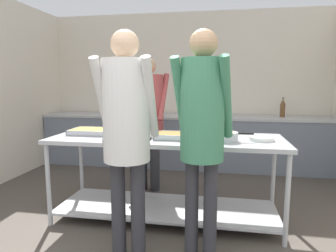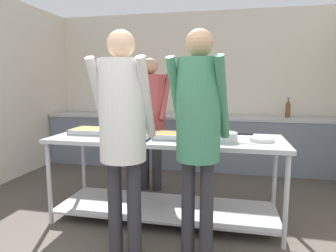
{
  "view_description": "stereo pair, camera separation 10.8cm",
  "coord_description": "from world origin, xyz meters",
  "px_view_note": "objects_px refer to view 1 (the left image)",
  "views": [
    {
      "loc": [
        0.64,
        -1.03,
        1.42
      ],
      "look_at": [
        0.09,
        2.03,
        0.98
      ],
      "focal_mm": 32.0,
      "sensor_mm": 36.0,
      "label": 1
    },
    {
      "loc": [
        0.74,
        -1.01,
        1.42
      ],
      "look_at": [
        0.09,
        2.03,
        0.98
      ],
      "focal_mm": 32.0,
      "sensor_mm": 36.0,
      "label": 2
    }
  ],
  "objects_px": {
    "serving_tray_greens": "(94,132)",
    "plate_stack": "(261,139)",
    "cook_behind_counter": "(148,111)",
    "guest_serving_left": "(202,121)",
    "water_bottle": "(283,108)",
    "serving_tray_roast": "(179,136)",
    "guest_serving_right": "(126,123)",
    "sauce_pan": "(226,136)",
    "serving_tray_vegetables": "(128,138)"
  },
  "relations": [
    {
      "from": "serving_tray_greens",
      "to": "guest_serving_left",
      "type": "height_order",
      "value": "guest_serving_left"
    },
    {
      "from": "sauce_pan",
      "to": "guest_serving_left",
      "type": "relative_size",
      "value": 0.2
    },
    {
      "from": "plate_stack",
      "to": "guest_serving_right",
      "type": "distance_m",
      "value": 1.37
    },
    {
      "from": "sauce_pan",
      "to": "plate_stack",
      "type": "xyz_separation_m",
      "value": [
        0.33,
        0.1,
        -0.03
      ]
    },
    {
      "from": "serving_tray_roast",
      "to": "serving_tray_greens",
      "type": "bearing_deg",
      "value": 173.1
    },
    {
      "from": "serving_tray_greens",
      "to": "serving_tray_vegetables",
      "type": "bearing_deg",
      "value": -30.94
    },
    {
      "from": "serving_tray_vegetables",
      "to": "serving_tray_roast",
      "type": "height_order",
      "value": "same"
    },
    {
      "from": "serving_tray_greens",
      "to": "guest_serving_right",
      "type": "bearing_deg",
      "value": -52.65
    },
    {
      "from": "guest_serving_right",
      "to": "plate_stack",
      "type": "bearing_deg",
      "value": 35.79
    },
    {
      "from": "serving_tray_greens",
      "to": "guest_serving_right",
      "type": "xyz_separation_m",
      "value": [
        0.65,
        -0.86,
        0.22
      ]
    },
    {
      "from": "serving_tray_vegetables",
      "to": "guest_serving_right",
      "type": "distance_m",
      "value": 0.64
    },
    {
      "from": "serving_tray_roast",
      "to": "guest_serving_right",
      "type": "xyz_separation_m",
      "value": [
        -0.3,
        -0.74,
        0.22
      ]
    },
    {
      "from": "serving_tray_greens",
      "to": "sauce_pan",
      "type": "height_order",
      "value": "sauce_pan"
    },
    {
      "from": "serving_tray_greens",
      "to": "plate_stack",
      "type": "relative_size",
      "value": 2.03
    },
    {
      "from": "serving_tray_vegetables",
      "to": "serving_tray_roast",
      "type": "relative_size",
      "value": 0.87
    },
    {
      "from": "sauce_pan",
      "to": "plate_stack",
      "type": "relative_size",
      "value": 1.56
    },
    {
      "from": "serving_tray_vegetables",
      "to": "guest_serving_right",
      "type": "bearing_deg",
      "value": -72.84
    },
    {
      "from": "guest_serving_left",
      "to": "water_bottle",
      "type": "bearing_deg",
      "value": 68.39
    },
    {
      "from": "guest_serving_left",
      "to": "serving_tray_greens",
      "type": "bearing_deg",
      "value": 148.53
    },
    {
      "from": "serving_tray_greens",
      "to": "guest_serving_right",
      "type": "relative_size",
      "value": 0.26
    },
    {
      "from": "plate_stack",
      "to": "guest_serving_right",
      "type": "bearing_deg",
      "value": -144.21
    },
    {
      "from": "sauce_pan",
      "to": "cook_behind_counter",
      "type": "distance_m",
      "value": 1.37
    },
    {
      "from": "serving_tray_vegetables",
      "to": "water_bottle",
      "type": "relative_size",
      "value": 1.32
    },
    {
      "from": "water_bottle",
      "to": "serving_tray_roast",
      "type": "bearing_deg",
      "value": -122.22
    },
    {
      "from": "serving_tray_greens",
      "to": "serving_tray_roast",
      "type": "xyz_separation_m",
      "value": [
        0.96,
        -0.12,
        -0.0
      ]
    },
    {
      "from": "serving_tray_greens",
      "to": "plate_stack",
      "type": "bearing_deg",
      "value": -2.34
    },
    {
      "from": "serving_tray_roast",
      "to": "serving_tray_vegetables",
      "type": "bearing_deg",
      "value": -160.32
    },
    {
      "from": "guest_serving_right",
      "to": "serving_tray_roast",
      "type": "bearing_deg",
      "value": 67.89
    },
    {
      "from": "serving_tray_vegetables",
      "to": "water_bottle",
      "type": "bearing_deg",
      "value": 51.81
    },
    {
      "from": "sauce_pan",
      "to": "guest_serving_right",
      "type": "height_order",
      "value": "guest_serving_right"
    },
    {
      "from": "sauce_pan",
      "to": "cook_behind_counter",
      "type": "height_order",
      "value": "cook_behind_counter"
    },
    {
      "from": "serving_tray_roast",
      "to": "guest_serving_left",
      "type": "distance_m",
      "value": 0.72
    },
    {
      "from": "serving_tray_roast",
      "to": "water_bottle",
      "type": "relative_size",
      "value": 1.52
    },
    {
      "from": "guest_serving_right",
      "to": "water_bottle",
      "type": "xyz_separation_m",
      "value": [
        1.68,
        2.94,
        -0.1
      ]
    },
    {
      "from": "cook_behind_counter",
      "to": "guest_serving_right",
      "type": "bearing_deg",
      "value": -81.78
    },
    {
      "from": "guest_serving_right",
      "to": "water_bottle",
      "type": "relative_size",
      "value": 5.81
    },
    {
      "from": "guest_serving_right",
      "to": "cook_behind_counter",
      "type": "xyz_separation_m",
      "value": [
        -0.23,
        1.62,
        -0.06
      ]
    },
    {
      "from": "serving_tray_roast",
      "to": "guest_serving_right",
      "type": "height_order",
      "value": "guest_serving_right"
    },
    {
      "from": "plate_stack",
      "to": "water_bottle",
      "type": "height_order",
      "value": "water_bottle"
    },
    {
      "from": "sauce_pan",
      "to": "cook_behind_counter",
      "type": "bearing_deg",
      "value": 136.75
    },
    {
      "from": "plate_stack",
      "to": "guest_serving_left",
      "type": "relative_size",
      "value": 0.13
    },
    {
      "from": "sauce_pan",
      "to": "guest_serving_left",
      "type": "xyz_separation_m",
      "value": [
        -0.19,
        -0.58,
        0.21
      ]
    },
    {
      "from": "serving_tray_vegetables",
      "to": "serving_tray_roast",
      "type": "distance_m",
      "value": 0.51
    },
    {
      "from": "guest_serving_left",
      "to": "cook_behind_counter",
      "type": "height_order",
      "value": "guest_serving_left"
    },
    {
      "from": "cook_behind_counter",
      "to": "sauce_pan",
      "type": "bearing_deg",
      "value": -43.25
    },
    {
      "from": "plate_stack",
      "to": "guest_serving_left",
      "type": "bearing_deg",
      "value": -127.94
    },
    {
      "from": "serving_tray_vegetables",
      "to": "guest_serving_left",
      "type": "relative_size",
      "value": 0.23
    },
    {
      "from": "serving_tray_vegetables",
      "to": "serving_tray_roast",
      "type": "xyz_separation_m",
      "value": [
        0.48,
        0.17,
        0.0
      ]
    },
    {
      "from": "serving_tray_vegetables",
      "to": "guest_serving_left",
      "type": "distance_m",
      "value": 0.9
    },
    {
      "from": "cook_behind_counter",
      "to": "plate_stack",
      "type": "bearing_deg",
      "value": -32.24
    }
  ]
}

